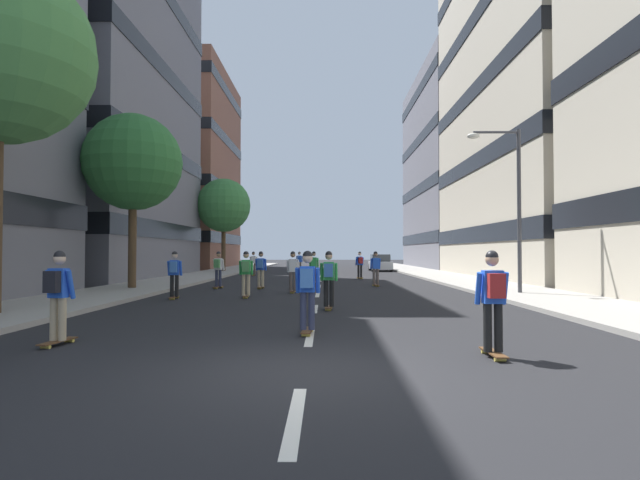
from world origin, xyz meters
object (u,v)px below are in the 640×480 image
street_tree_near (133,163)px  skater_5 (218,267)px  skater_0 (246,271)px  skater_1 (314,266)px  skater_7 (293,270)px  skater_11 (493,296)px  skater_6 (307,286)px  parked_car_near (380,263)px  skater_4 (376,267)px  streetlamp_right (510,192)px  skater_9 (261,267)px  skater_13 (58,291)px  street_tree_far (224,206)px  skater_3 (174,272)px  skater_2 (253,262)px  skater_8 (360,263)px  skater_12 (329,276)px  skater_10 (299,261)px

street_tree_near → skater_5: size_ratio=4.43×
skater_0 → skater_1: same height
skater_7 → skater_1: bearing=83.6°
skater_7 → skater_11: bearing=-72.1°
skater_5 → skater_6: (4.74, -13.07, 0.00)m
skater_0 → skater_1: size_ratio=1.00×
parked_car_near → skater_0: size_ratio=2.47×
skater_4 → skater_11: 16.97m
streetlamp_right → skater_7: streetlamp_right is taller
skater_9 → skater_13: 14.42m
skater_5 → skater_9: size_ratio=1.00×
street_tree_far → skater_7: bearing=-70.9°
skater_5 → skater_4: bearing=11.7°
skater_6 → skater_9: 13.22m
streetlamp_right → skater_9: 11.51m
street_tree_near → skater_11: bearing=-50.6°
skater_1 → skater_3: (-4.95, -9.53, 0.03)m
skater_1 → skater_2: size_ratio=1.00×
skater_3 → skater_8: (7.85, 14.03, 0.00)m
skater_8 → skater_11: size_ratio=1.00×
parked_car_near → skater_0: bearing=-106.9°
skater_9 → skater_6: bearing=-78.3°
skater_3 → skater_12: same height
skater_13 → streetlamp_right: bearing=40.5°
skater_1 → skater_4: same height
street_tree_far → skater_12: bearing=-72.1°
skater_0 → skater_12: 4.93m
skater_0 → skater_6: bearing=-72.3°
street_tree_far → skater_13: 33.73m
skater_0 → skater_6: 8.69m
streetlamp_right → skater_7: (-8.75, 1.44, -3.15)m
skater_4 → skater_11: (0.24, -16.96, 0.03)m
skater_1 → skater_6: same height
skater_10 → skater_8: bearing=-65.3°
street_tree_far → skater_13: (3.73, -33.19, -4.72)m
street_tree_near → skater_8: street_tree_near is taller
skater_4 → skater_13: size_ratio=1.00×
skater_8 → skater_12: size_ratio=1.00×
street_tree_near → skater_6: bearing=-54.6°
skater_0 → skater_6: size_ratio=1.00×
streetlamp_right → skater_6: 12.43m
skater_0 → skater_10: size_ratio=1.00×
skater_8 → skater_12: bearing=-97.1°
street_tree_near → skater_3: bearing=-52.0°
skater_3 → skater_8: size_ratio=1.00×
skater_10 → skater_12: size_ratio=1.00×
skater_12 → skater_6: bearing=-96.2°
parked_car_near → skater_2: skater_2 is taller
skater_4 → skater_2: bearing=124.8°
street_tree_far → skater_5: bearing=-79.1°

